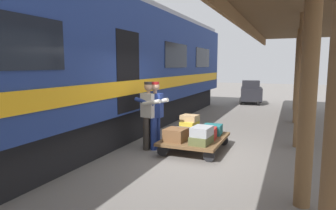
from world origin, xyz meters
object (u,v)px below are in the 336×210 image
(luggage_cart, at_px, (195,139))
(suitcase_teal_softside, at_px, (212,129))
(train_car, at_px, (80,67))
(suitcase_slate_roller, at_px, (183,133))
(suitcase_red_plastic, at_px, (207,133))
(porter_in_overalls, at_px, (155,113))
(suitcase_brown_leather, at_px, (176,135))
(suitcase_gray_aluminum, at_px, (202,131))
(porter_by_door, at_px, (149,113))
(suitcase_yellow_case, at_px, (189,127))
(suitcase_tan_vintage, at_px, (190,118))
(baggage_tug, at_px, (251,93))
(suitcase_olive_duffel, at_px, (201,140))

(luggage_cart, height_order, suitcase_teal_softside, suitcase_teal_softside)
(train_car, height_order, suitcase_slate_roller, train_car)
(suitcase_red_plastic, relative_size, porter_in_overalls, 0.27)
(suitcase_brown_leather, bearing_deg, suitcase_gray_aluminum, 179.64)
(suitcase_teal_softside, xyz_separation_m, suitcase_brown_leather, (0.63, 1.02, 0.02))
(porter_by_door, bearing_deg, luggage_cart, -162.74)
(porter_in_overalls, bearing_deg, suitcase_gray_aluminum, 168.72)
(luggage_cart, relative_size, suitcase_yellow_case, 3.70)
(suitcase_brown_leather, bearing_deg, suitcase_teal_softside, -121.68)
(luggage_cart, distance_m, porter_by_door, 1.31)
(suitcase_tan_vintage, xyz_separation_m, baggage_tug, (-0.45, -9.29, -0.08))
(train_car, xyz_separation_m, suitcase_gray_aluminum, (-3.43, 0.09, -1.44))
(luggage_cart, distance_m, suitcase_slate_roller, 0.34)
(suitcase_tan_vintage, relative_size, suitcase_gray_aluminum, 0.81)
(porter_in_overalls, bearing_deg, suitcase_slate_roller, -159.49)
(suitcase_red_plastic, xyz_separation_m, suitcase_tan_vintage, (0.63, -0.54, 0.25))
(train_car, xyz_separation_m, suitcase_red_plastic, (-3.42, -0.43, -1.60))
(suitcase_tan_vintage, xyz_separation_m, porter_by_door, (0.77, 0.88, 0.21))
(train_car, xyz_separation_m, suitcase_tan_vintage, (-2.79, -0.96, -1.35))
(train_car, height_order, baggage_tug, train_car)
(train_car, height_order, luggage_cart, train_car)
(suitcase_slate_roller, relative_size, baggage_tug, 0.29)
(train_car, bearing_deg, suitcase_red_plastic, -172.90)
(suitcase_yellow_case, relative_size, porter_by_door, 0.29)
(suitcase_olive_duffel, bearing_deg, suitcase_teal_softside, -90.00)
(train_car, relative_size, porter_by_door, 11.16)
(suitcase_tan_vintage, relative_size, porter_by_door, 0.25)
(suitcase_red_plastic, distance_m, baggage_tug, 9.83)
(suitcase_slate_roller, xyz_separation_m, suitcase_gray_aluminum, (-0.64, 0.51, 0.20))
(suitcase_red_plastic, distance_m, porter_by_door, 1.52)
(suitcase_tan_vintage, bearing_deg, suitcase_yellow_case, 97.57)
(luggage_cart, xyz_separation_m, porter_in_overalls, (0.99, 0.25, 0.64))
(train_car, bearing_deg, luggage_cart, -172.19)
(suitcase_brown_leather, bearing_deg, luggage_cart, -121.68)
(suitcase_brown_leather, bearing_deg, suitcase_yellow_case, -90.00)
(suitcase_slate_roller, bearing_deg, suitcase_yellow_case, -90.00)
(train_car, relative_size, suitcase_olive_duffel, 30.32)
(train_car, relative_size, suitcase_slate_roller, 36.14)
(suitcase_yellow_case, height_order, suitcase_slate_roller, suitcase_yellow_case)
(suitcase_brown_leather, distance_m, suitcase_tan_vintage, 1.07)
(luggage_cart, height_order, suitcase_gray_aluminum, suitcase_gray_aluminum)
(suitcase_red_plastic, bearing_deg, porter_in_overalls, 10.95)
(train_car, distance_m, porter_by_door, 2.32)
(suitcase_brown_leather, height_order, baggage_tug, baggage_tug)
(suitcase_teal_softside, distance_m, suitcase_slate_roller, 0.81)
(suitcase_brown_leather, bearing_deg, porter_by_door, -12.29)
(luggage_cart, height_order, porter_in_overalls, porter_in_overalls)
(suitcase_red_plastic, height_order, suitcase_slate_roller, suitcase_red_plastic)
(suitcase_tan_vintage, bearing_deg, luggage_cart, 120.55)
(luggage_cart, xyz_separation_m, baggage_tug, (-0.13, -9.83, 0.34))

